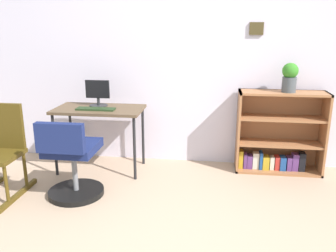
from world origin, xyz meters
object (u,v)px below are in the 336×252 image
monitor (98,94)px  office_chair (72,163)px  potted_plant_on_shelf (290,77)px  desk (99,114)px  keyboard (96,109)px  bookshelf_low (278,136)px

monitor → office_chair: 0.92m
office_chair → potted_plant_on_shelf: (2.03, 0.88, 0.71)m
desk → keyboard: (-0.01, -0.08, 0.07)m
desk → potted_plant_on_shelf: 2.03m
desk → monitor: size_ratio=3.30×
keyboard → potted_plant_on_shelf: 2.03m
keyboard → bookshelf_low: bearing=9.7°
monitor → keyboard: size_ratio=0.70×
bookshelf_low → desk: bearing=-172.7°
monitor → office_chair: monitor is taller
keyboard → office_chair: bearing=-94.0°
desk → potted_plant_on_shelf: size_ratio=3.12×
desk → bookshelf_low: bearing=7.3°
keyboard → desk: bearing=85.5°
office_chair → desk: bearing=85.9°
monitor → bookshelf_low: (1.96, 0.15, -0.45)m
potted_plant_on_shelf → monitor: bearing=-177.3°
monitor → bookshelf_low: 2.02m
monitor → bookshelf_low: bearing=4.5°
bookshelf_low → potted_plant_on_shelf: size_ratio=3.03×
keyboard → potted_plant_on_shelf: size_ratio=1.35×
bookshelf_low → keyboard: bearing=-170.3°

